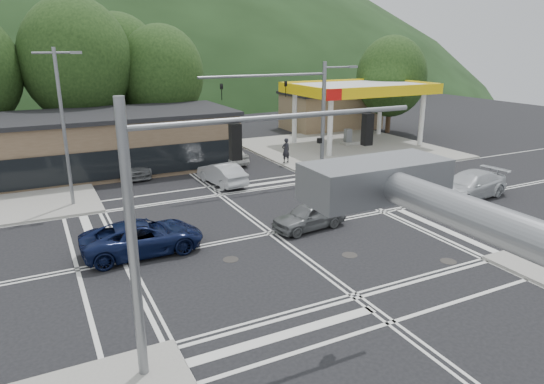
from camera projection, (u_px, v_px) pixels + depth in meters
name	position (u px, v px, depth m)	size (l,w,h in m)	color
ground	(271.00, 233.00, 24.51)	(120.00, 120.00, 0.00)	black
sidewalk_ne	(345.00, 148.00, 43.74)	(16.00, 16.00, 0.15)	gray
gas_station_canopy	(359.00, 91.00, 43.97)	(12.32, 8.34, 5.75)	silver
convenience_store	(331.00, 111.00, 53.88)	(10.00, 6.00, 3.80)	#846B4F
commercial_row	(67.00, 147.00, 34.98)	(24.00, 8.00, 4.00)	brown
hill_north	(78.00, 89.00, 101.28)	(252.00, 126.00, 140.00)	black
tree_n_b	(76.00, 61.00, 40.10)	(9.00, 9.00, 12.98)	#382619
tree_n_c	(161.00, 74.00, 43.49)	(7.60, 7.60, 10.87)	#382619
tree_n_e	(118.00, 66.00, 45.42)	(8.40, 8.40, 11.98)	#382619
tree_ne	(391.00, 77.00, 50.17)	(7.20, 7.20, 9.99)	#382619
streetlight_nw	(64.00, 121.00, 27.06)	(2.50, 0.25, 9.00)	slate
signal_mast_ne	(308.00, 106.00, 32.99)	(11.65, 0.30, 8.00)	slate
signal_mast_sw	(196.00, 199.00, 13.25)	(9.14, 0.28, 8.00)	slate
car_blue_west	(143.00, 237.00, 22.02)	(2.51, 5.45, 1.51)	#0C1538
car_grey_center	(309.00, 216.00, 24.94)	(1.61, 4.01, 1.36)	#5D6062
car_silver_east	(469.00, 185.00, 29.84)	(2.27, 5.59, 1.62)	silver
car_queue_a	(222.00, 174.00, 32.74)	(1.57, 4.51, 1.48)	#B2B5BA
car_queue_b	(228.00, 154.00, 38.44)	(1.85, 4.60, 1.57)	silver
car_northbound	(130.00, 164.00, 35.18)	(2.17, 5.34, 1.55)	slate
pedestrian	(286.00, 150.00, 37.93)	(0.71, 0.47, 1.95)	black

